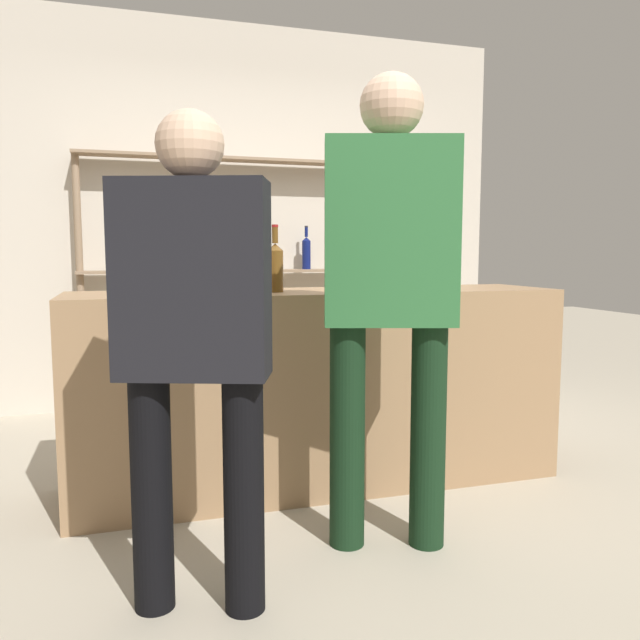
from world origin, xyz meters
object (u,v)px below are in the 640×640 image
object	(u,v)px
counter_bottle_0	(390,264)
cork_jar	(362,273)
wine_glass	(363,266)
ice_bucket	(168,271)
customer_center	(390,277)
customer_left	(194,329)
counter_bottle_2	(422,265)
counter_bottle_1	(275,266)

from	to	relation	value
counter_bottle_0	cork_jar	bearing A→B (deg)	170.84
wine_glass	ice_bucket	xyz separation A→B (m)	(-0.90, 0.08, -0.02)
counter_bottle_0	customer_center	xyz separation A→B (m)	(-0.32, -0.75, -0.03)
ice_bucket	customer_left	bearing A→B (deg)	-89.03
counter_bottle_2	ice_bucket	xyz separation A→B (m)	(-1.25, 0.01, -0.02)
counter_bottle_1	ice_bucket	size ratio (longest dim) A/B	1.43
ice_bucket	counter_bottle_0	bearing A→B (deg)	1.14
customer_center	customer_left	xyz separation A→B (m)	(-0.75, -0.23, -0.14)
customer_left	counter_bottle_0	bearing A→B (deg)	-28.23
counter_bottle_0	ice_bucket	distance (m)	1.09
wine_glass	cork_jar	distance (m)	0.14
counter_bottle_0	counter_bottle_1	xyz separation A→B (m)	(-0.61, -0.09, -0.01)
counter_bottle_0	cork_jar	xyz separation A→B (m)	(-0.14, 0.02, -0.04)
counter_bottle_0	counter_bottle_1	distance (m)	0.62
counter_bottle_0	wine_glass	size ratio (longest dim) A/B	2.10
ice_bucket	customer_left	world-z (taller)	customer_left
customer_left	counter_bottle_2	bearing A→B (deg)	-33.14
counter_bottle_0	customer_left	world-z (taller)	customer_left
counter_bottle_2	wine_glass	bearing A→B (deg)	-168.32
counter_bottle_0	wine_glass	xyz separation A→B (m)	(-0.19, -0.11, -0.01)
counter_bottle_0	counter_bottle_1	size ratio (longest dim) A/B	1.09
counter_bottle_0	counter_bottle_2	distance (m)	0.16
counter_bottle_1	customer_left	size ratio (longest dim) A/B	0.20
customer_center	customer_left	world-z (taller)	customer_center
counter_bottle_0	cork_jar	world-z (taller)	counter_bottle_0
counter_bottle_2	customer_center	world-z (taller)	customer_center
counter_bottle_0	counter_bottle_2	xyz separation A→B (m)	(0.16, -0.03, -0.00)
counter_bottle_2	customer_left	world-z (taller)	customer_left
wine_glass	ice_bucket	world-z (taller)	ice_bucket
ice_bucket	cork_jar	size ratio (longest dim) A/B	1.31
counter_bottle_2	customer_center	size ratio (longest dim) A/B	0.18
counter_bottle_2	cork_jar	world-z (taller)	counter_bottle_2
cork_jar	customer_left	xyz separation A→B (m)	(-0.93, -1.00, -0.13)
ice_bucket	customer_center	xyz separation A→B (m)	(0.76, -0.72, -0.01)
wine_glass	customer_left	xyz separation A→B (m)	(-0.89, -0.87, -0.17)
wine_glass	ice_bucket	distance (m)	0.91
customer_center	cork_jar	bearing A→B (deg)	3.79
cork_jar	customer_left	size ratio (longest dim) A/B	0.11
counter_bottle_0	counter_bottle_1	bearing A→B (deg)	-171.62
ice_bucket	customer_left	size ratio (longest dim) A/B	0.14
customer_center	wine_glass	bearing A→B (deg)	4.95
wine_glass	customer_center	bearing A→B (deg)	-102.19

